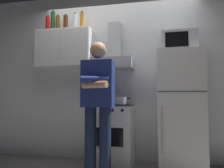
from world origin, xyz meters
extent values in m
cube|color=white|center=(0.00, 0.60, 1.35)|extent=(4.80, 0.10, 2.70)
cube|color=white|center=(-0.85, 0.38, 1.75)|extent=(0.90, 0.34, 0.60)
cube|color=white|center=(-1.07, 0.20, 1.75)|extent=(0.43, 0.01, 0.58)
cube|color=white|center=(-0.62, 0.20, 1.75)|extent=(0.43, 0.01, 0.58)
sphere|color=#B2B2B7|center=(-0.89, 0.19, 1.57)|extent=(0.02, 0.02, 0.02)
sphere|color=#B2B2B7|center=(-0.81, 0.19, 1.57)|extent=(0.02, 0.02, 0.02)
cube|color=white|center=(-0.05, 0.25, 0.42)|extent=(0.60, 0.60, 0.85)
cube|color=black|center=(-0.05, 0.25, 0.86)|extent=(0.59, 0.59, 0.01)
cube|color=black|center=(-0.05, -0.05, 0.45)|extent=(0.42, 0.01, 0.24)
cylinder|color=black|center=(-0.18, 0.13, 0.87)|extent=(0.16, 0.16, 0.01)
cylinder|color=black|center=(0.08, 0.13, 0.87)|extent=(0.16, 0.16, 0.01)
cylinder|color=black|center=(-0.18, 0.37, 0.87)|extent=(0.16, 0.16, 0.01)
cylinder|color=black|center=(0.08, 0.37, 0.87)|extent=(0.16, 0.16, 0.01)
cylinder|color=black|center=(-0.25, -0.06, 0.80)|extent=(0.04, 0.02, 0.04)
cylinder|color=black|center=(-0.12, -0.06, 0.80)|extent=(0.04, 0.02, 0.04)
cylinder|color=black|center=(0.02, -0.06, 0.80)|extent=(0.04, 0.02, 0.04)
cylinder|color=black|center=(0.15, -0.06, 0.80)|extent=(0.04, 0.02, 0.04)
cube|color=#B7BABF|center=(-0.05, 0.33, 1.47)|extent=(0.60, 0.44, 0.15)
cube|color=#B7BABF|center=(-0.05, 0.47, 1.85)|extent=(0.20, 0.16, 0.60)
cube|color=white|center=(0.90, 0.25, 0.80)|extent=(0.60, 0.60, 1.60)
cube|color=#4C4C4C|center=(0.90, -0.05, 1.04)|extent=(0.59, 0.01, 0.01)
cylinder|color=silver|center=(0.65, -0.06, 0.56)|extent=(0.02, 0.02, 0.60)
cube|color=#B7BABF|center=(0.90, 0.27, 1.74)|extent=(0.48, 0.36, 0.28)
cube|color=black|center=(0.86, 0.09, 1.74)|extent=(0.30, 0.01, 0.20)
cylinder|color=#192342|center=(-0.19, -0.35, 0.42)|extent=(0.14, 0.14, 0.85)
cylinder|color=#192342|center=(-0.01, -0.35, 0.42)|extent=(0.14, 0.14, 0.85)
cube|color=navy|center=(-0.10, -0.35, 1.13)|extent=(0.38, 0.20, 0.56)
cylinder|color=navy|center=(-0.10, -0.49, 1.17)|extent=(0.33, 0.17, 0.08)
cylinder|color=tan|center=(-0.10, -0.49, 1.11)|extent=(0.33, 0.17, 0.08)
sphere|color=tan|center=(-0.10, -0.35, 1.54)|extent=(0.20, 0.20, 0.20)
cylinder|color=#B7BABF|center=(0.08, 0.13, 0.92)|extent=(0.21, 0.21, 0.10)
cylinder|color=black|center=(-0.05, 0.13, 0.96)|extent=(0.05, 0.01, 0.01)
cylinder|color=black|center=(0.21, 0.13, 0.96)|extent=(0.05, 0.01, 0.01)
cylinder|color=red|center=(-1.18, 0.42, 2.19)|extent=(0.08, 0.08, 0.27)
cylinder|color=black|center=(-1.18, 0.42, 2.33)|extent=(0.04, 0.04, 0.02)
cylinder|color=#47230F|center=(-0.85, 0.37, 2.18)|extent=(0.08, 0.08, 0.25)
cylinder|color=black|center=(-0.85, 0.37, 2.31)|extent=(0.04, 0.04, 0.02)
cylinder|color=brown|center=(-0.97, 0.35, 2.17)|extent=(0.07, 0.07, 0.24)
cylinder|color=black|center=(-0.97, 0.35, 2.30)|extent=(0.04, 0.04, 0.02)
cylinder|color=#19471E|center=(-1.06, 0.35, 2.21)|extent=(0.07, 0.07, 0.32)
cylinder|color=black|center=(-1.06, 0.35, 2.38)|extent=(0.04, 0.04, 0.02)
cylinder|color=silver|center=(-0.69, 0.38, 2.18)|extent=(0.07, 0.07, 0.27)
cylinder|color=black|center=(-0.69, 0.38, 2.33)|extent=(0.04, 0.04, 0.02)
cylinder|color=#B7721E|center=(-0.57, 0.37, 2.19)|extent=(0.07, 0.07, 0.28)
cylinder|color=black|center=(-0.57, 0.37, 2.34)|extent=(0.04, 0.04, 0.02)
camera|label=1|loc=(0.63, -2.97, 0.94)|focal=36.18mm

